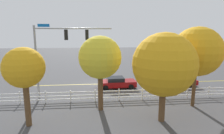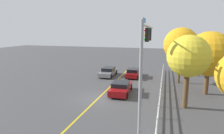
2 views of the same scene
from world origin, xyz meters
name	(u,v)px [view 1 (image 1 of 2)]	position (x,y,z in m)	size (l,w,h in m)	color
ground_plane	(99,84)	(0.00, 0.00, 0.00)	(120.00, 120.00, 0.00)	#444447
lane_center_stripe	(129,83)	(-4.00, 0.00, 0.00)	(28.00, 0.16, 0.01)	gold
signal_assembly	(57,47)	(4.20, 4.99, 5.23)	(7.47, 0.38, 7.45)	gray
car_0	(165,74)	(-9.59, -1.93, 0.64)	(4.51, 2.03, 1.28)	slate
car_1	(117,83)	(-2.11, 1.84, 0.65)	(4.53, 2.13, 1.33)	maroon
car_2	(179,81)	(-9.98, 1.81, 0.64)	(4.26, 1.94, 1.29)	maroon
white_rail_fence	(131,94)	(-3.00, 6.02, 0.60)	(26.10, 0.10, 1.15)	white
tree_0	(197,52)	(-8.37, 8.12, 4.99)	(4.33, 4.33, 7.17)	brown
tree_2	(100,58)	(0.08, 8.19, 4.58)	(3.59, 3.59, 6.41)	brown
tree_3	(164,65)	(-4.47, 10.68, 4.35)	(4.66, 4.66, 6.69)	brown
tree_4	(24,68)	(5.36, 10.48, 4.22)	(2.82, 2.82, 5.69)	brown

